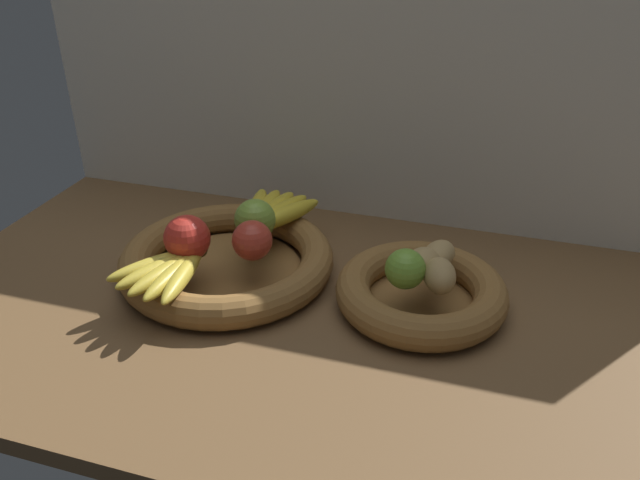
# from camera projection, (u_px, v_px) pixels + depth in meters

# --- Properties ---
(ground_plane) EXTENTS (1.40, 0.90, 0.03)m
(ground_plane) POSITION_uv_depth(u_px,v_px,m) (335.00, 295.00, 1.10)
(ground_plane) COLOR brown
(back_wall) EXTENTS (1.40, 0.03, 0.55)m
(back_wall) POSITION_uv_depth(u_px,v_px,m) (380.00, 85.00, 1.21)
(back_wall) COLOR silver
(back_wall) RESTS_ON ground_plane
(fruit_bowl_left) EXTENTS (0.38, 0.38, 0.06)m
(fruit_bowl_left) POSITION_uv_depth(u_px,v_px,m) (227.00, 261.00, 1.12)
(fruit_bowl_left) COLOR brown
(fruit_bowl_left) RESTS_ON ground_plane
(fruit_bowl_right) EXTENTS (0.28, 0.28, 0.06)m
(fruit_bowl_right) POSITION_uv_depth(u_px,v_px,m) (421.00, 292.00, 1.04)
(fruit_bowl_right) COLOR brown
(fruit_bowl_right) RESTS_ON ground_plane
(apple_red_front) EXTENTS (0.08, 0.08, 0.08)m
(apple_red_front) POSITION_uv_depth(u_px,v_px,m) (187.00, 238.00, 1.05)
(apple_red_front) COLOR red
(apple_red_front) RESTS_ON fruit_bowl_left
(apple_green_back) EXTENTS (0.07, 0.07, 0.07)m
(apple_green_back) POSITION_uv_depth(u_px,v_px,m) (255.00, 220.00, 1.12)
(apple_green_back) COLOR #7AA338
(apple_green_back) RESTS_ON fruit_bowl_left
(apple_red_right) EXTENTS (0.07, 0.07, 0.07)m
(apple_red_right) POSITION_uv_depth(u_px,v_px,m) (252.00, 240.00, 1.06)
(apple_red_right) COLOR #B73828
(apple_red_right) RESTS_ON fruit_bowl_left
(banana_bunch_front) EXTENTS (0.14, 0.17, 0.03)m
(banana_bunch_front) POSITION_uv_depth(u_px,v_px,m) (168.00, 270.00, 1.01)
(banana_bunch_front) COLOR gold
(banana_bunch_front) RESTS_ON fruit_bowl_left
(banana_bunch_back) EXTENTS (0.15, 0.18, 0.03)m
(banana_bunch_back) POSITION_uv_depth(u_px,v_px,m) (272.00, 212.00, 1.19)
(banana_bunch_back) COLOR gold
(banana_bunch_back) RESTS_ON fruit_bowl_left
(potato_large) EXTENTS (0.06, 0.06, 0.05)m
(potato_large) POSITION_uv_depth(u_px,v_px,m) (424.00, 263.00, 1.01)
(potato_large) COLOR #A38451
(potato_large) RESTS_ON fruit_bowl_right
(potato_back) EXTENTS (0.07, 0.09, 0.04)m
(potato_back) POSITION_uv_depth(u_px,v_px,m) (438.00, 255.00, 1.04)
(potato_back) COLOR #A38451
(potato_back) RESTS_ON fruit_bowl_right
(potato_small) EXTENTS (0.07, 0.08, 0.05)m
(potato_small) POSITION_uv_depth(u_px,v_px,m) (440.00, 276.00, 0.98)
(potato_small) COLOR #A38451
(potato_small) RESTS_ON fruit_bowl_right
(lime_near) EXTENTS (0.06, 0.06, 0.06)m
(lime_near) POSITION_uv_depth(u_px,v_px,m) (405.00, 269.00, 0.98)
(lime_near) COLOR #6B9E33
(lime_near) RESTS_ON fruit_bowl_right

